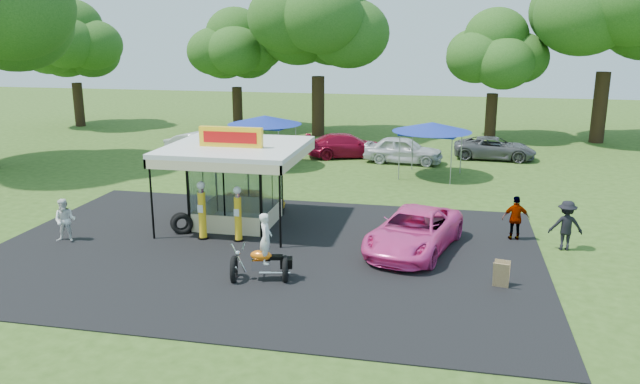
% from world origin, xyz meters
% --- Properties ---
extents(ground, '(120.00, 120.00, 0.00)m').
position_xyz_m(ground, '(0.00, 0.00, 0.00)').
color(ground, '#304C17').
rests_on(ground, ground).
extents(asphalt_apron, '(20.00, 14.00, 0.04)m').
position_xyz_m(asphalt_apron, '(0.00, 2.00, 0.02)').
color(asphalt_apron, black).
rests_on(asphalt_apron, ground).
extents(gas_station_kiosk, '(5.40, 5.40, 4.18)m').
position_xyz_m(gas_station_kiosk, '(-2.00, 4.99, 1.78)').
color(gas_station_kiosk, white).
rests_on(gas_station_kiosk, ground).
extents(gas_pump_left, '(0.43, 0.43, 2.33)m').
position_xyz_m(gas_pump_left, '(-2.67, 2.84, 1.12)').
color(gas_pump_left, black).
rests_on(gas_pump_left, ground).
extents(gas_pump_right, '(0.41, 0.41, 2.19)m').
position_xyz_m(gas_pump_right, '(-1.24, 2.88, 1.05)').
color(gas_pump_right, black).
rests_on(gas_pump_right, ground).
extents(motorcycle, '(2.08, 1.32, 2.37)m').
position_xyz_m(motorcycle, '(0.85, -0.62, 0.92)').
color(motorcycle, black).
rests_on(motorcycle, ground).
extents(spare_tires, '(1.08, 0.91, 0.87)m').
position_xyz_m(spare_tires, '(-3.79, 3.35, 0.42)').
color(spare_tires, black).
rests_on(spare_tires, ground).
extents(a_frame_sign, '(0.52, 0.52, 0.88)m').
position_xyz_m(a_frame_sign, '(8.32, 0.35, 0.44)').
color(a_frame_sign, '#593819').
rests_on(a_frame_sign, ground).
extents(kiosk_car, '(2.82, 1.13, 0.96)m').
position_xyz_m(kiosk_car, '(-2.00, 7.20, 0.48)').
color(kiosk_car, yellow).
rests_on(kiosk_car, ground).
extents(pink_sedan, '(3.78, 5.89, 1.51)m').
position_xyz_m(pink_sedan, '(5.40, 3.25, 0.76)').
color(pink_sedan, '#F943A3').
rests_on(pink_sedan, ground).
extents(spectator_west, '(0.95, 0.81, 1.70)m').
position_xyz_m(spectator_west, '(-7.71, 1.52, 0.85)').
color(spectator_west, white).
rests_on(spectator_west, ground).
extents(spectator_east_a, '(1.25, 0.76, 1.87)m').
position_xyz_m(spectator_east_a, '(10.87, 4.52, 0.94)').
color(spectator_east_a, black).
rests_on(spectator_east_a, ground).
extents(spectator_east_b, '(1.07, 0.53, 1.76)m').
position_xyz_m(spectator_east_b, '(9.16, 5.23, 0.88)').
color(spectator_east_b, gray).
rests_on(spectator_east_b, ground).
extents(bg_car_a, '(5.34, 3.28, 1.66)m').
position_xyz_m(bg_car_a, '(-8.54, 17.22, 0.83)').
color(bg_car_a, silver).
rests_on(bg_car_a, ground).
extents(bg_car_b, '(5.59, 3.77, 1.50)m').
position_xyz_m(bg_car_b, '(0.13, 19.97, 0.75)').
color(bg_car_b, maroon).
rests_on(bg_car_b, ground).
extents(bg_car_c, '(4.92, 2.37, 1.62)m').
position_xyz_m(bg_car_c, '(3.77, 18.90, 0.81)').
color(bg_car_c, silver).
rests_on(bg_car_c, ground).
extents(bg_car_d, '(5.14, 2.61, 1.39)m').
position_xyz_m(bg_car_d, '(9.30, 21.28, 0.70)').
color(bg_car_d, '#4C4C4E').
rests_on(bg_car_d, ground).
extents(tent_west, '(4.36, 4.36, 3.05)m').
position_xyz_m(tent_west, '(-4.18, 16.21, 2.76)').
color(tent_west, gray).
rests_on(tent_west, ground).
extents(tent_east, '(4.33, 4.33, 3.03)m').
position_xyz_m(tent_east, '(5.53, 15.58, 2.74)').
color(tent_east, gray).
rests_on(tent_east, ground).
extents(oak_far_a, '(8.55, 8.55, 10.13)m').
position_xyz_m(oak_far_a, '(-24.17, 28.42, 6.45)').
color(oak_far_a, black).
rests_on(oak_far_a, ground).
extents(oak_far_b, '(7.93, 7.93, 9.45)m').
position_xyz_m(oak_far_b, '(-10.57, 29.62, 6.03)').
color(oak_far_b, black).
rests_on(oak_far_b, ground).
extents(oak_far_c, '(10.82, 10.82, 12.75)m').
position_xyz_m(oak_far_c, '(-3.45, 27.80, 8.09)').
color(oak_far_c, black).
rests_on(oak_far_c, ground).
extents(oak_far_d, '(7.79, 7.79, 9.28)m').
position_xyz_m(oak_far_d, '(9.42, 29.24, 5.91)').
color(oak_far_d, black).
rests_on(oak_far_d, ground).
extents(oak_far_e, '(11.75, 11.75, 13.98)m').
position_xyz_m(oak_far_e, '(16.88, 29.02, 8.93)').
color(oak_far_e, black).
rests_on(oak_far_e, ground).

